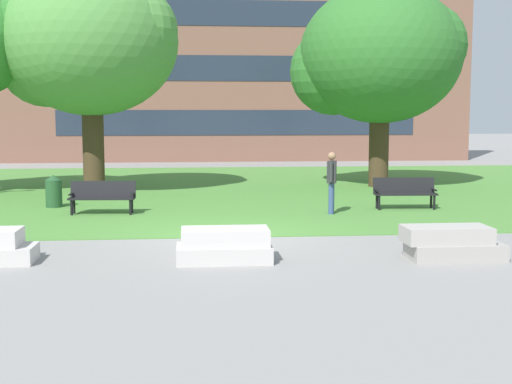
{
  "coord_description": "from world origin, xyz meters",
  "views": [
    {
      "loc": [
        -0.67,
        -15.86,
        2.86
      ],
      "look_at": [
        0.65,
        -1.4,
        1.2
      ],
      "focal_mm": 50.0,
      "sensor_mm": 36.0,
      "label": 1
    }
  ],
  "objects_px": {
    "concrete_block_right": "(451,243)",
    "trash_bin": "(54,191)",
    "park_bench_near_right": "(405,191)",
    "person_bystander_near_lawn": "(332,179)",
    "concrete_block_left": "(225,246)",
    "park_bench_near_left": "(102,195)"
  },
  "relations": [
    {
      "from": "park_bench_near_left",
      "to": "trash_bin",
      "type": "bearing_deg",
      "value": 136.5
    },
    {
      "from": "concrete_block_right",
      "to": "trash_bin",
      "type": "xyz_separation_m",
      "value": [
        -9.06,
        8.19,
        0.2
      ]
    },
    {
      "from": "park_bench_near_right",
      "to": "trash_bin",
      "type": "distance_m",
      "value": 10.32
    },
    {
      "from": "concrete_block_right",
      "to": "park_bench_near_right",
      "type": "relative_size",
      "value": 1.05
    },
    {
      "from": "concrete_block_left",
      "to": "person_bystander_near_lawn",
      "type": "bearing_deg",
      "value": 61.47
    },
    {
      "from": "park_bench_near_left",
      "to": "park_bench_near_right",
      "type": "distance_m",
      "value": 8.64
    },
    {
      "from": "trash_bin",
      "to": "person_bystander_near_lawn",
      "type": "relative_size",
      "value": 0.56
    },
    {
      "from": "concrete_block_right",
      "to": "person_bystander_near_lawn",
      "type": "distance_m",
      "value": 6.25
    },
    {
      "from": "concrete_block_left",
      "to": "park_bench_near_left",
      "type": "xyz_separation_m",
      "value": [
        -3.07,
        6.52,
        0.23
      ]
    },
    {
      "from": "concrete_block_right",
      "to": "trash_bin",
      "type": "relative_size",
      "value": 1.99
    },
    {
      "from": "concrete_block_right",
      "to": "park_bench_near_left",
      "type": "bearing_deg",
      "value": 138.21
    },
    {
      "from": "park_bench_near_left",
      "to": "person_bystander_near_lawn",
      "type": "height_order",
      "value": "person_bystander_near_lawn"
    },
    {
      "from": "concrete_block_left",
      "to": "person_bystander_near_lawn",
      "type": "height_order",
      "value": "person_bystander_near_lawn"
    },
    {
      "from": "trash_bin",
      "to": "park_bench_near_right",
      "type": "bearing_deg",
      "value": -7.13
    },
    {
      "from": "person_bystander_near_lawn",
      "to": "concrete_block_right",
      "type": "bearing_deg",
      "value": -79.42
    },
    {
      "from": "concrete_block_right",
      "to": "park_bench_near_left",
      "type": "distance_m",
      "value": 10.0
    },
    {
      "from": "concrete_block_right",
      "to": "person_bystander_near_lawn",
      "type": "xyz_separation_m",
      "value": [
        -1.14,
        6.11,
        0.68
      ]
    },
    {
      "from": "trash_bin",
      "to": "park_bench_near_left",
      "type": "bearing_deg",
      "value": -43.5
    },
    {
      "from": "concrete_block_left",
      "to": "park_bench_near_left",
      "type": "bearing_deg",
      "value": 115.24
    },
    {
      "from": "park_bench_near_left",
      "to": "person_bystander_near_lawn",
      "type": "xyz_separation_m",
      "value": [
        6.32,
        -0.55,
        0.44
      ]
    },
    {
      "from": "concrete_block_left",
      "to": "park_bench_near_left",
      "type": "relative_size",
      "value": 0.99
    },
    {
      "from": "park_bench_near_right",
      "to": "trash_bin",
      "type": "relative_size",
      "value": 1.9
    }
  ]
}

